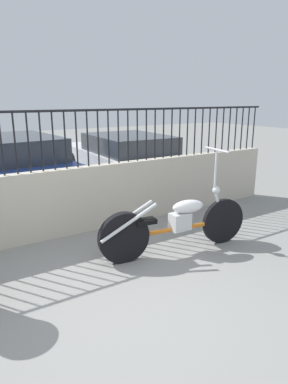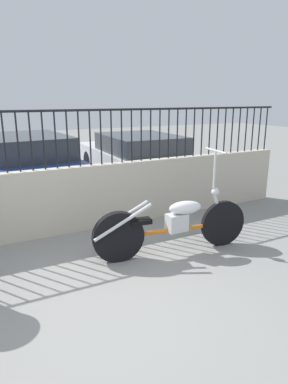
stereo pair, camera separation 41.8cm
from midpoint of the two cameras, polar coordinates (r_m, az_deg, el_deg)
ground_plane at (r=3.68m, az=-2.59°, el=-18.66°), size 40.00×40.00×0.00m
low_wall at (r=5.37m, az=-12.63°, el=-1.67°), size 8.85×0.18×1.04m
fence_railing at (r=5.16m, az=-13.34°, el=9.89°), size 8.85×0.04×0.86m
motorcycle_orange at (r=4.63m, az=6.27°, el=-5.59°), size 2.20×0.60×1.41m
car_blue at (r=7.77m, az=-17.61°, el=4.37°), size 2.03×4.63×1.32m
car_white at (r=8.55m, az=0.32°, el=5.74°), size 1.96×4.59×1.21m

